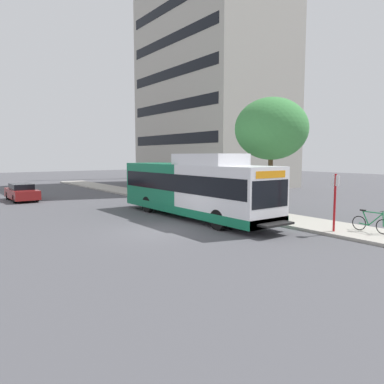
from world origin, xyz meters
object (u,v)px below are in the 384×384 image
bicycle_parked (371,223)px  street_tree_near_stop (271,129)px  bus_stop_sign_pole (335,198)px  parked_car_far_lane (22,192)px  transit_bus (194,188)px

bicycle_parked → street_tree_near_stop: size_ratio=0.26×
bicycle_parked → street_tree_near_stop: street_tree_near_stop is taller
bus_stop_sign_pole → parked_car_far_lane: size_ratio=0.58×
bus_stop_sign_pole → bicycle_parked: 1.93m
street_tree_near_stop → bus_stop_sign_pole: bearing=-108.3°
transit_bus → bicycle_parked: transit_bus is taller
transit_bus → parked_car_far_lane: size_ratio=2.72×
transit_bus → parked_car_far_lane: bearing=113.3°
transit_bus → bus_stop_sign_pole: size_ratio=4.71×
transit_bus → bicycle_parked: size_ratio=6.96×
bus_stop_sign_pole → parked_car_far_lane: 23.39m
bus_stop_sign_pole → street_tree_near_stop: street_tree_near_stop is taller
bus_stop_sign_pole → street_tree_near_stop: bearing=71.7°
transit_bus → street_tree_near_stop: size_ratio=1.80×
bus_stop_sign_pole → parked_car_far_lane: (-8.67, 21.70, -0.99)m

